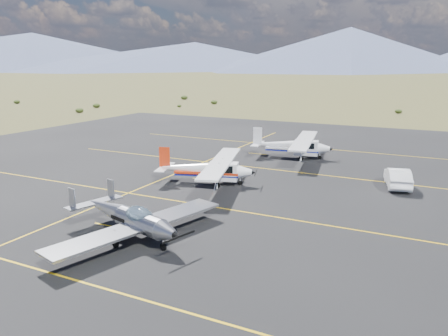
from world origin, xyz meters
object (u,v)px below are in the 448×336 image
Objects in this scene: aircraft_plain at (292,145)px; sedan at (398,177)px; aircraft_cessna at (207,168)px; aircraft_low_wing at (131,218)px.

sedan is (9.98, -6.21, -0.52)m from aircraft_plain.
aircraft_cessna is at bearing -113.92° from aircraft_plain.
aircraft_cessna is at bearing 112.89° from aircraft_low_wing.
aircraft_plain is 11.77m from sedan.
aircraft_cessna is 11.98m from aircraft_plain.
aircraft_plain is at bearing 101.75° from aircraft_low_wing.
aircraft_cessna is 2.45× the size of sedan.
aircraft_low_wing is at bearing -103.81° from aircraft_plain.
aircraft_low_wing reaches higher than sedan.
aircraft_plain is at bearing 59.30° from aircraft_cessna.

